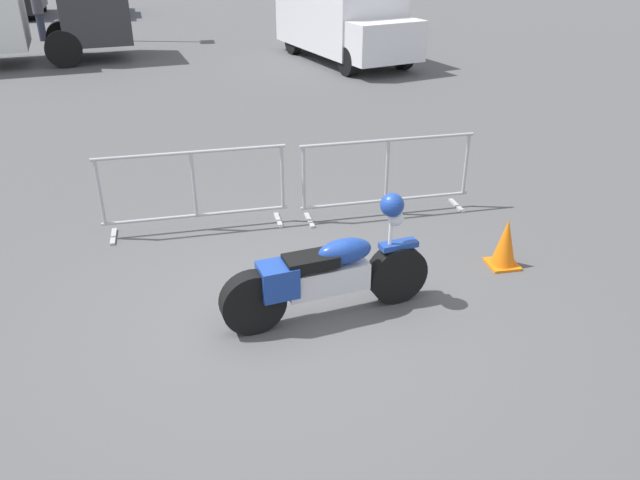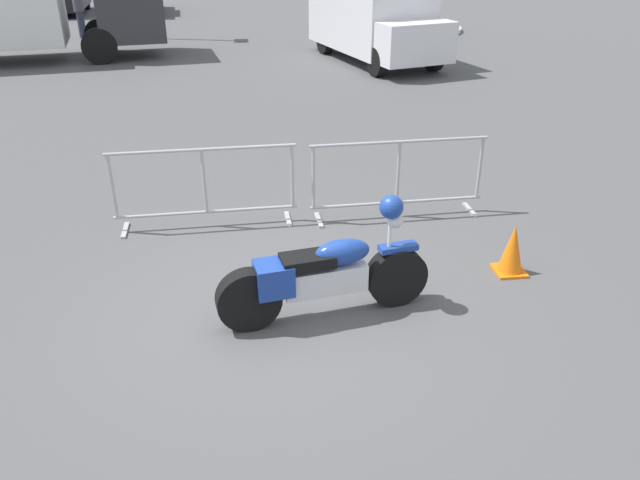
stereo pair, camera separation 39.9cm
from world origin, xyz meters
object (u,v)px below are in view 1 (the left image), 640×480
object	(u,v)px
crowd_barrier_far	(387,176)
traffic_cone	(505,243)
crowd_barrier_near	(194,190)
motorcycle	(328,274)
pedestrian	(38,11)
delivery_van	(342,14)

from	to	relation	value
crowd_barrier_far	traffic_cone	world-z (taller)	crowd_barrier_far
crowd_barrier_near	crowd_barrier_far	xyz separation A→B (m)	(2.52, 0.00, 0.00)
crowd_barrier_near	motorcycle	bearing A→B (deg)	-60.57
crowd_barrier_near	pedestrian	xyz separation A→B (m)	(-4.75, 15.25, 0.36)
crowd_barrier_far	delivery_van	size ratio (longest dim) A/B	0.44
crowd_barrier_far	traffic_cone	bearing A→B (deg)	-60.02
delivery_van	traffic_cone	xyz separation A→B (m)	(-0.77, -11.96, -0.95)
pedestrian	traffic_cone	xyz separation A→B (m)	(8.21, -16.89, -0.63)
motorcycle	crowd_barrier_near	size ratio (longest dim) A/B	0.92
motorcycle	pedestrian	bearing A→B (deg)	99.15
motorcycle	crowd_barrier_near	world-z (taller)	motorcycle
motorcycle	delivery_van	bearing A→B (deg)	66.84
motorcycle	crowd_barrier_far	distance (m)	2.57
crowd_barrier_far	motorcycle	bearing A→B (deg)	-119.44
delivery_van	traffic_cone	bearing A→B (deg)	-20.10
crowd_barrier_far	traffic_cone	distance (m)	1.91
crowd_barrier_far	pedestrian	world-z (taller)	pedestrian
crowd_barrier_far	pedestrian	size ratio (longest dim) A/B	1.40
delivery_van	traffic_cone	size ratio (longest dim) A/B	9.06
motorcycle	delivery_van	distance (m)	12.93
motorcycle	crowd_barrier_near	xyz separation A→B (m)	(-1.26, 2.24, 0.09)
motorcycle	crowd_barrier_far	size ratio (longest dim) A/B	0.92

